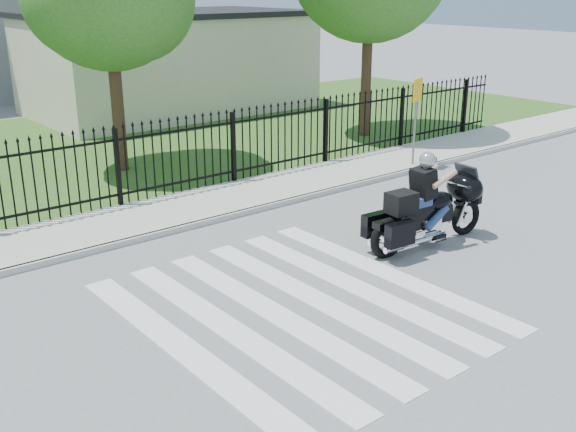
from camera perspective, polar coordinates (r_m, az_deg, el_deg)
ground at (r=10.40m, az=0.74°, el=-7.67°), size 120.00×120.00×0.00m
crosswalk at (r=10.40m, az=0.74°, el=-7.65°), size 5.00×5.50×0.01m
sidewalk at (r=14.28m, az=-12.20°, el=-0.23°), size 40.00×2.00×0.12m
curb at (r=13.44m, az=-10.24°, el=-1.34°), size 40.00×0.12×0.12m
grass_strip at (r=20.57m, az=-21.25°, el=4.68°), size 40.00×12.00×0.02m
iron_fence at (r=14.90m, az=-14.21°, el=3.82°), size 26.00×0.04×1.80m
building_low at (r=26.66m, az=-9.99°, el=12.54°), size 10.00×6.00×3.50m
building_low_roof at (r=26.52m, az=-10.23°, el=16.51°), size 10.20×6.20×0.20m
motorcycle_rider at (r=12.72m, az=11.64°, el=0.73°), size 2.81×1.00×1.86m
traffic_sign at (r=17.96m, az=10.83°, el=9.32°), size 0.48×0.18×2.26m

